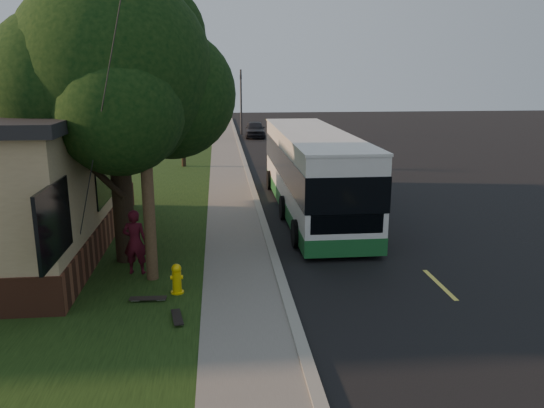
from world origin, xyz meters
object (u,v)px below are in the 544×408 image
Objects in this scene: skateboarder at (135,242)px; skateboard_main at (177,317)px; utility_pole at (142,99)px; transit_bus at (312,170)px; bare_tree_far at (199,115)px; skateboard_spare at (148,299)px; distant_car at (255,129)px; leafy_tree at (116,76)px; bare_tree_near at (183,129)px; traffic_signal at (241,98)px; dumpster at (26,206)px; fire_hydrant at (177,279)px.

skateboard_main is at bearing 121.38° from skateboarder.
utility_pole reaches higher than transit_bus.
bare_tree_far is 4.70× the size of skateboard_spare.
transit_bus is 13.36× the size of skateboard_spare.
leafy_tree is at bearing -98.14° from distant_car.
bare_tree_near is at bearing 92.94° from skateboard_main.
utility_pole reaches higher than traffic_signal.
skateboard_main is 10.02m from dumpster.
skateboard_main is (1.26, -2.87, -0.82)m from skateboarder.
bare_tree_far reaches higher than skateboard_main.
distant_car is (4.78, 32.40, 0.54)m from skateboard_spare.
traffic_signal is 3.37m from distant_car.
traffic_signal is at bearing 84.79° from fire_hydrant.
utility_pole is 33.26m from traffic_signal.
transit_bus is at bearing -86.05° from distant_car.
traffic_signal is 6.41× the size of skateboard_spare.
bare_tree_far is at bearing 89.53° from skateboard_spare.
skateboarder is 6.97m from dumpster.
skateboarder is 1.11× the size of dumpster.
transit_bus is (1.50, -26.49, -1.51)m from traffic_signal.
bare_tree_near is (0.67, 15.35, -3.02)m from leafy_tree.
fire_hydrant is 34.25m from traffic_signal.
distant_car is (1.03, -2.01, -2.49)m from traffic_signal.
dumpster is (-4.81, -11.31, -1.44)m from bare_tree_near.
bare_tree_near is 16.63m from skateboarder.
transit_bus is 14.04× the size of skateboard_main.
distant_car reaches higher than skateboard_main.
dumpster is 27.14m from distant_car.
dumpster is at bearing 125.48° from skateboard_main.
leafy_tree reaches higher than dumpster.
bare_tree_near is at bearing -104.04° from traffic_signal.
leafy_tree is at bearing -98.47° from traffic_signal.
leafy_tree is at bearing 112.16° from skateboard_main.
utility_pole is 2.25× the size of bare_tree_far.
skateboarder is 31.03m from distant_car.
bare_tree_far is (0.50, 12.00, -0.15)m from bare_tree_near.
skateboarder is at bearing -96.97° from distant_car.
traffic_signal is at bearing 72.12° from dumpster.
transit_bus is (5.00, -22.49, -0.35)m from bare_tree_far.
skateboard_main is (1.00, -19.45, -2.03)m from bare_tree_near.
utility_pole is 2.11× the size of bare_tree_near.
bare_tree_far is 23.94m from dumpster.
fire_hydrant is at bearing -89.24° from bare_tree_far.
utility_pole is 0.79× the size of transit_bus.
bare_tree_far is (-0.40, 30.00, 1.57)m from fire_hydrant.
skateboard_spare is (-5.25, -7.91, -1.52)m from transit_bus.
transit_bus is 10.14m from skateboard_main.
bare_tree_far is 23.04m from transit_bus.
bare_tree_near is at bearing 66.96° from dumpster.
skateboard_main is (0.81, -2.45, -4.51)m from utility_pole.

